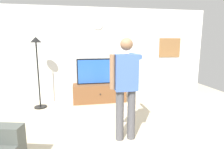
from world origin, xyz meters
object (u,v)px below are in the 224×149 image
(framed_picture, at_px, (170,48))
(person_standing_nearer_lamp, at_px, (126,84))
(television, at_px, (99,71))
(floor_lamp, at_px, (37,58))
(tv_stand, at_px, (99,93))
(wall_clock, at_px, (97,24))

(framed_picture, bearing_deg, person_standing_nearer_lamp, -130.20)
(television, height_order, floor_lamp, floor_lamp)
(tv_stand, height_order, wall_clock, wall_clock)
(wall_clock, relative_size, floor_lamp, 0.17)
(tv_stand, xyz_separation_m, television, (0.00, 0.05, 0.63))
(tv_stand, xyz_separation_m, floor_lamp, (-1.60, -0.20, 1.06))
(tv_stand, xyz_separation_m, person_standing_nearer_lamp, (0.23, -2.13, 0.75))
(framed_picture, height_order, floor_lamp, floor_lamp)
(television, xyz_separation_m, floor_lamp, (-1.60, -0.24, 0.43))
(floor_lamp, bearing_deg, tv_stand, 7.03)
(wall_clock, distance_m, person_standing_nearer_lamp, 2.72)
(person_standing_nearer_lamp, bearing_deg, floor_lamp, 133.44)
(television, height_order, framed_picture, framed_picture)
(framed_picture, bearing_deg, wall_clock, -179.87)
(tv_stand, height_order, person_standing_nearer_lamp, person_standing_nearer_lamp)
(person_standing_nearer_lamp, bearing_deg, framed_picture, 49.80)
(tv_stand, relative_size, television, 1.20)
(television, xyz_separation_m, framed_picture, (2.27, 0.25, 0.65))
(wall_clock, bearing_deg, television, -90.00)
(tv_stand, height_order, framed_picture, framed_picture)
(television, distance_m, wall_clock, 1.36)
(television, relative_size, person_standing_nearer_lamp, 0.70)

